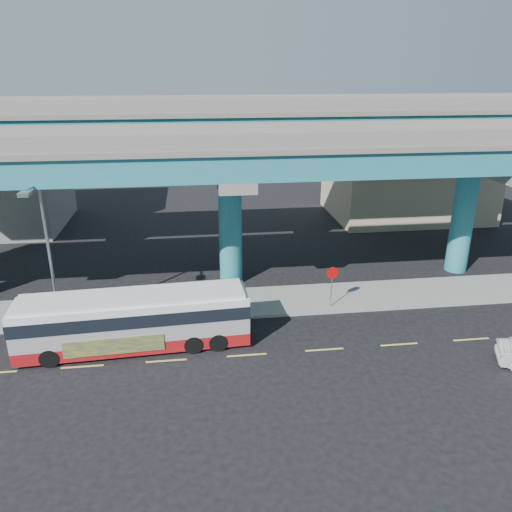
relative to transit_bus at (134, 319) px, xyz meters
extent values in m
plane|color=black|center=(5.54, -1.22, -1.63)|extent=(120.00, 120.00, 0.00)
cube|color=gray|center=(5.54, 4.28, -1.55)|extent=(70.00, 4.00, 0.15)
cube|color=#D8C64C|center=(-2.46, -1.52, -1.62)|extent=(2.00, 0.12, 0.01)
cube|color=#D8C64C|center=(1.54, -1.52, -1.62)|extent=(2.00, 0.12, 0.01)
cube|color=#D8C64C|center=(5.54, -1.52, -1.62)|extent=(2.00, 0.12, 0.01)
cube|color=#D8C64C|center=(9.54, -1.52, -1.62)|extent=(2.00, 0.12, 0.01)
cube|color=#D8C64C|center=(13.54, -1.52, -1.62)|extent=(2.00, 0.12, 0.01)
cube|color=#D8C64C|center=(17.54, -1.52, -1.62)|extent=(2.00, 0.12, 0.01)
cylinder|color=#216D7F|center=(5.54, 7.78, 2.07)|extent=(1.50, 1.50, 7.40)
cube|color=gray|center=(5.54, 7.78, 6.07)|extent=(2.00, 12.00, 0.60)
cube|color=gray|center=(5.54, 11.28, 6.97)|extent=(1.80, 5.00, 1.20)
cylinder|color=#216D7F|center=(21.54, 7.78, 2.07)|extent=(1.50, 1.50, 7.40)
cube|color=gray|center=(21.54, 7.78, 6.07)|extent=(2.00, 12.00, 0.60)
cube|color=gray|center=(21.54, 11.28, 6.97)|extent=(1.80, 5.00, 1.20)
cube|color=#216D7F|center=(5.54, 4.28, 7.07)|extent=(52.00, 5.00, 1.40)
cube|color=gray|center=(5.54, 4.28, 7.92)|extent=(52.00, 5.40, 0.30)
cube|color=gray|center=(5.54, 1.78, 8.47)|extent=(52.00, 0.25, 0.80)
cube|color=gray|center=(5.54, 6.78, 8.47)|extent=(52.00, 0.25, 0.80)
cube|color=#216D7F|center=(5.54, 11.28, 8.27)|extent=(52.00, 5.00, 1.40)
cube|color=gray|center=(5.54, 11.28, 9.12)|extent=(52.00, 5.40, 0.30)
cube|color=gray|center=(5.54, 8.78, 9.67)|extent=(52.00, 0.25, 0.80)
cube|color=gray|center=(5.54, 13.78, 9.67)|extent=(52.00, 0.25, 0.80)
cube|color=tan|center=(23.54, 21.78, 1.87)|extent=(14.00, 10.00, 7.00)
cube|color=black|center=(23.54, 16.68, 3.97)|extent=(12.00, 0.25, 1.20)
cube|color=maroon|center=(-0.01, 0.00, -1.10)|extent=(11.60, 3.05, 0.67)
cube|color=#B0B0B5|center=(-0.01, 0.00, -0.05)|extent=(11.60, 3.05, 1.44)
cube|color=black|center=(-0.01, 0.00, 0.43)|extent=(11.67, 3.10, 0.67)
cube|color=silver|center=(-0.01, 0.00, 0.96)|extent=(11.60, 3.05, 0.38)
cube|color=silver|center=(-0.01, 0.00, 1.25)|extent=(11.19, 2.78, 0.19)
cube|color=black|center=(5.74, 0.31, 0.29)|extent=(0.18, 2.19, 1.15)
cube|color=black|center=(-5.77, -0.30, 0.29)|extent=(0.18, 2.19, 1.15)
cube|color=#12224E|center=(-0.90, -1.29, -0.75)|extent=(4.78, 0.30, 0.86)
cylinder|color=black|center=(-3.97, -1.31, -1.15)|extent=(0.97, 0.34, 0.96)
cylinder|color=black|center=(-4.09, 0.89, -1.15)|extent=(0.97, 0.34, 0.96)
cylinder|color=black|center=(2.91, -0.94, -1.15)|extent=(0.97, 0.34, 0.96)
cylinder|color=black|center=(2.80, 1.25, -1.15)|extent=(0.97, 0.34, 0.96)
cylinder|color=black|center=(4.16, -0.88, -1.15)|extent=(0.97, 0.34, 0.96)
cylinder|color=black|center=(4.04, 1.32, -1.15)|extent=(0.97, 0.34, 0.96)
cylinder|color=gray|center=(-4.43, 2.78, 2.64)|extent=(0.16, 0.16, 8.22)
cylinder|color=gray|center=(-4.43, 1.67, 6.52)|extent=(0.12, 2.22, 0.12)
cube|color=gray|center=(-4.43, 0.56, 6.47)|extent=(0.50, 0.70, 0.18)
cylinder|color=gray|center=(11.08, 2.98, -0.37)|extent=(0.06, 0.06, 2.22)
cylinder|color=#B20A0A|center=(11.08, 2.95, 0.69)|extent=(0.77, 0.08, 0.77)
camera|label=1|loc=(3.21, -23.02, 11.94)|focal=35.00mm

